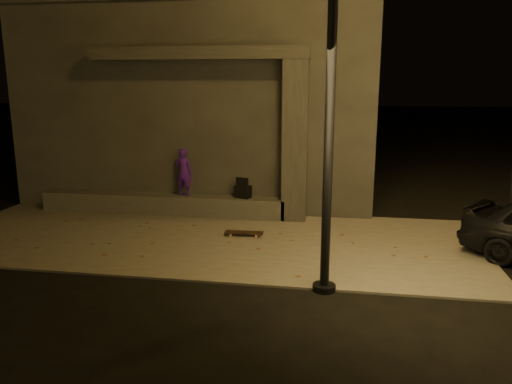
% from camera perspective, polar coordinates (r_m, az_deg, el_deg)
% --- Properties ---
extents(ground, '(120.00, 120.00, 0.00)m').
position_cam_1_polar(ground, '(8.54, -9.67, -9.44)').
color(ground, black).
rests_on(ground, ground).
extents(sidewalk, '(11.00, 4.40, 0.04)m').
position_cam_1_polar(sidewalk, '(10.32, -6.05, -5.29)').
color(sidewalk, '#635E57').
rests_on(sidewalk, ground).
extents(building, '(9.00, 5.10, 5.22)m').
position_cam_1_polar(building, '(14.44, -5.35, 10.27)').
color(building, '#363331').
rests_on(building, ground).
extents(ledge, '(6.00, 0.55, 0.45)m').
position_cam_1_polar(ledge, '(12.31, -10.64, -1.32)').
color(ledge, '#4B4844').
rests_on(ledge, sidewalk).
extents(column, '(0.55, 0.55, 3.60)m').
position_cam_1_polar(column, '(11.33, 4.49, 5.77)').
color(column, '#363331').
rests_on(column, sidewalk).
extents(canopy, '(5.00, 0.70, 0.28)m').
position_cam_1_polar(canopy, '(11.71, -6.50, 15.46)').
color(canopy, '#363331').
rests_on(canopy, column).
extents(skateboarder, '(0.46, 0.34, 1.14)m').
position_cam_1_polar(skateboarder, '(11.97, -8.25, 2.26)').
color(skateboarder, '#491799').
rests_on(skateboarder, ledge).
extents(backpack, '(0.41, 0.33, 0.50)m').
position_cam_1_polar(backpack, '(11.69, -1.50, 0.16)').
color(backpack, black).
rests_on(backpack, ledge).
extents(skateboard, '(0.80, 0.23, 0.09)m').
position_cam_1_polar(skateboard, '(10.34, -1.38, -4.66)').
color(skateboard, black).
rests_on(skateboard, sidewalk).
extents(street_lamp_0, '(0.36, 0.36, 7.04)m').
position_cam_1_polar(street_lamp_0, '(7.34, 8.75, 18.92)').
color(street_lamp_0, black).
rests_on(street_lamp_0, ground).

